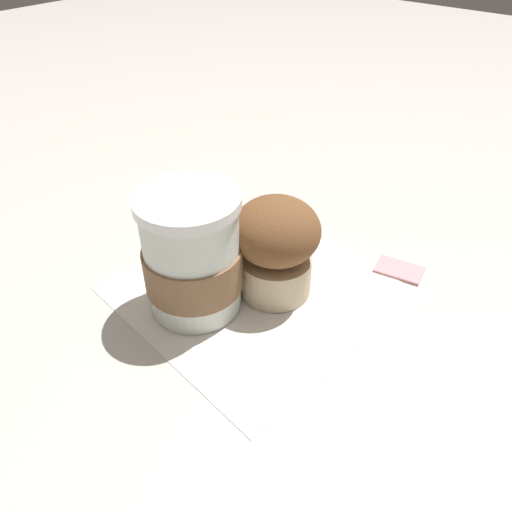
{
  "coord_description": "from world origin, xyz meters",
  "views": [
    {
      "loc": [
        -0.3,
        -0.25,
        0.35
      ],
      "look_at": [
        0.0,
        0.0,
        0.05
      ],
      "focal_mm": 35.0,
      "sensor_mm": 36.0,
      "label": 1
    }
  ],
  "objects_px": {
    "muffin": "(276,245)",
    "coffee_cup": "(192,257)",
    "banana": "(246,229)",
    "sugar_packet": "(399,268)"
  },
  "relations": [
    {
      "from": "muffin",
      "to": "coffee_cup",
      "type": "bearing_deg",
      "value": 144.89
    },
    {
      "from": "banana",
      "to": "muffin",
      "type": "bearing_deg",
      "value": -119.92
    },
    {
      "from": "muffin",
      "to": "sugar_packet",
      "type": "distance_m",
      "value": 0.15
    },
    {
      "from": "coffee_cup",
      "to": "muffin",
      "type": "bearing_deg",
      "value": -35.11
    },
    {
      "from": "coffee_cup",
      "to": "muffin",
      "type": "distance_m",
      "value": 0.08
    },
    {
      "from": "muffin",
      "to": "banana",
      "type": "distance_m",
      "value": 0.1
    },
    {
      "from": "muffin",
      "to": "sugar_packet",
      "type": "bearing_deg",
      "value": -37.25
    },
    {
      "from": "coffee_cup",
      "to": "sugar_packet",
      "type": "relative_size",
      "value": 2.49
    },
    {
      "from": "coffee_cup",
      "to": "muffin",
      "type": "relative_size",
      "value": 1.18
    },
    {
      "from": "muffin",
      "to": "banana",
      "type": "relative_size",
      "value": 0.75
    }
  ]
}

